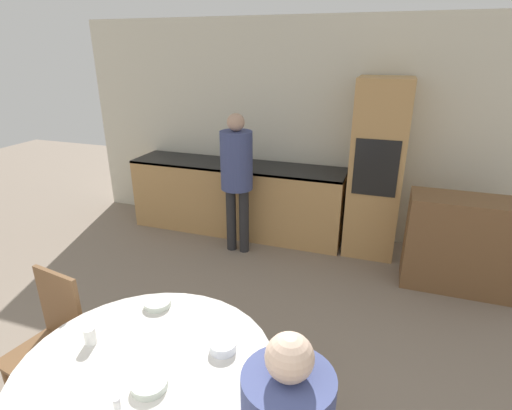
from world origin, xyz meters
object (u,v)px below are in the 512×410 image
dining_table (150,399)px  cup (90,336)px  sideboard (466,245)px  chair_far_left (53,335)px  bowl_near (149,384)px  oven_unit (376,170)px  person_standing (237,170)px  bowl_centre (223,346)px  bowl_far (158,303)px

dining_table → cup: (-0.38, 0.05, 0.26)m
sideboard → cup: (-2.20, -2.59, 0.34)m
chair_far_left → bowl_near: size_ratio=5.53×
oven_unit → person_standing: 1.55m
dining_table → bowl_near: 0.27m
person_standing → dining_table: bearing=-78.1°
dining_table → sideboard: bearing=55.3°
sideboard → bowl_centre: sideboard is taller
dining_table → oven_unit: bearing=74.1°
dining_table → cup: size_ratio=13.47×
bowl_far → dining_table: bearing=-64.6°
oven_unit → chair_far_left: size_ratio=2.09×
bowl_near → bowl_centre: size_ratio=1.18×
bowl_centre → sideboard: bearing=57.9°
person_standing → bowl_far: person_standing is taller
bowl_far → chair_far_left: bearing=-161.7°
dining_table → person_standing: (-0.56, 2.65, 0.45)m
bowl_near → chair_far_left: bearing=160.3°
bowl_centre → bowl_far: bowl_centre is taller
person_standing → bowl_centre: (0.87, -2.41, -0.21)m
dining_table → bowl_near: size_ratio=7.66×
dining_table → person_standing: person_standing is taller
person_standing → cup: bearing=-86.0°
sideboard → bowl_centre: bearing=-122.1°
person_standing → bowl_far: size_ratio=9.83×
dining_table → bowl_near: bowl_near is taller
sideboard → bowl_far: sideboard is taller
person_standing → bowl_far: 2.22m
sideboard → chair_far_left: (-2.71, -2.39, 0.05)m
dining_table → bowl_near: (0.09, -0.11, 0.23)m
person_standing → bowl_near: 2.84m
person_standing → cup: (0.18, -2.60, -0.19)m
oven_unit → bowl_centre: bearing=-101.3°
bowl_near → cup: bearing=161.4°
person_standing → oven_unit: bearing=19.8°
sideboard → bowl_near: 3.26m
bowl_centre → oven_unit: bearing=78.7°
sideboard → bowl_near: bearing=-122.3°
bowl_centre → bowl_far: size_ratio=0.88×
chair_far_left → oven_unit: bearing=68.1°
oven_unit → chair_far_left: oven_unit is taller
sideboard → person_standing: size_ratio=0.69×
chair_far_left → bowl_near: chair_far_left is taller
dining_table → bowl_near: bearing=-48.7°
oven_unit → dining_table: 3.33m
sideboard → person_standing: 2.44m
sideboard → bowl_near: size_ratio=6.49×
cup → bowl_near: (0.47, -0.16, -0.03)m
cup → bowl_far: (0.16, 0.41, -0.03)m
dining_table → chair_far_left: chair_far_left is taller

